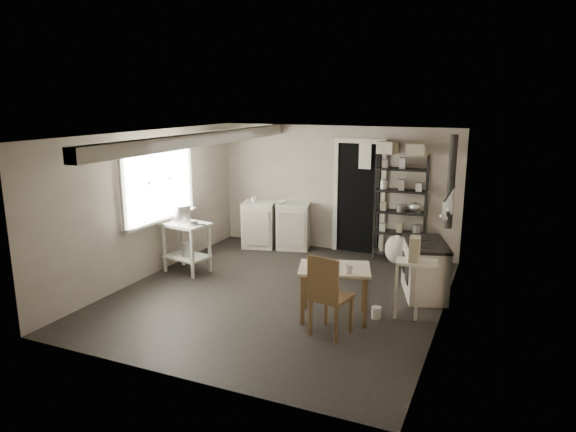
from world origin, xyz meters
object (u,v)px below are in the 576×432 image
at_px(prep_table, 187,248).
at_px(stove, 425,265).
at_px(chair, 331,296).
at_px(shelf_rack, 400,207).
at_px(stockpot, 182,214).
at_px(base_cabinets, 276,224).
at_px(work_table, 334,290).
at_px(flour_sack, 397,250).

height_order(prep_table, stove, stove).
bearing_deg(chair, shelf_rack, 100.17).
distance_m(prep_table, chair, 3.15).
bearing_deg(stockpot, base_cabinets, 65.07).
bearing_deg(stove, prep_table, 170.33).
xyz_separation_m(work_table, chair, (0.12, -0.46, 0.10)).
distance_m(shelf_rack, flour_sack, 0.74).
relative_size(base_cabinets, flour_sack, 2.65).
bearing_deg(base_cabinets, flour_sack, -16.75).
xyz_separation_m(stockpot, chair, (3.00, -1.29, -0.45)).
bearing_deg(stockpot, shelf_rack, 31.72).
height_order(prep_table, chair, chair).
bearing_deg(chair, stove, 77.39).
xyz_separation_m(stove, work_table, (-0.94, -1.28, -0.06)).
bearing_deg(flour_sack, stove, -62.45).
bearing_deg(work_table, flour_sack, 83.70).
xyz_separation_m(stove, chair, (-0.82, -1.74, 0.05)).
relative_size(base_cabinets, chair, 1.31).
height_order(stockpot, flour_sack, stockpot).
bearing_deg(stove, work_table, -143.93).
height_order(prep_table, shelf_rack, shelf_rack).
bearing_deg(work_table, stockpot, 164.07).
distance_m(shelf_rack, stove, 1.72).
relative_size(base_cabinets, stove, 1.33).
height_order(stockpot, work_table, stockpot).
bearing_deg(shelf_rack, stove, -69.90).
height_order(base_cabinets, stove, base_cabinets).
xyz_separation_m(base_cabinets, stove, (2.98, -1.37, -0.02)).
bearing_deg(stockpot, chair, -23.19).
bearing_deg(flour_sack, chair, -93.09).
bearing_deg(shelf_rack, prep_table, -151.06).
relative_size(stockpot, work_table, 0.34).
distance_m(chair, flour_sack, 3.02).
height_order(work_table, chair, chair).
bearing_deg(prep_table, shelf_rack, 33.34).
bearing_deg(stove, stockpot, 169.31).
relative_size(stove, chair, 0.98).
bearing_deg(work_table, prep_table, 164.53).
distance_m(prep_table, shelf_rack, 3.68).
height_order(stockpot, base_cabinets, stockpot).
xyz_separation_m(prep_table, shelf_rack, (3.04, 2.00, 0.55)).
bearing_deg(stockpot, flour_sack, 28.59).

